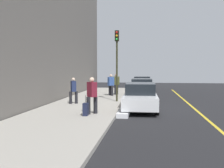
# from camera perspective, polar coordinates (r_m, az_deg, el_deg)

# --- Properties ---
(ground_plane) EXTENTS (56.00, 56.00, 0.00)m
(ground_plane) POSITION_cam_1_polar(r_m,az_deg,el_deg) (15.27, 6.04, -5.39)
(ground_plane) COLOR black
(sidewalk) EXTENTS (28.00, 4.60, 0.15)m
(sidewalk) POSITION_cam_1_polar(r_m,az_deg,el_deg) (15.70, -6.13, -4.86)
(sidewalk) COLOR #A39E93
(sidewalk) RESTS_ON ground
(lane_stripe_centre) EXTENTS (28.00, 0.14, 0.01)m
(lane_stripe_centre) POSITION_cam_1_polar(r_m,az_deg,el_deg) (15.50, 17.99, -5.39)
(lane_stripe_centre) COLOR gold
(lane_stripe_centre) RESTS_ON ground
(snow_bank_curb) EXTENTS (8.17, 0.56, 0.22)m
(snow_bank_curb) POSITION_cam_1_polar(r_m,az_deg,el_deg) (16.10, 3.63, -4.52)
(snow_bank_curb) COLOR white
(snow_bank_curb) RESTS_ON ground
(parked_car_charcoal) EXTENTS (4.77, 1.99, 1.51)m
(parked_car_charcoal) POSITION_cam_1_polar(r_m,az_deg,el_deg) (27.07, 6.74, 0.06)
(parked_car_charcoal) COLOR black
(parked_car_charcoal) RESTS_ON ground
(parked_car_silver) EXTENTS (4.82, 1.96, 1.51)m
(parked_car_silver) POSITION_cam_1_polar(r_m,az_deg,el_deg) (21.05, 6.61, -0.89)
(parked_car_silver) COLOR black
(parked_car_silver) RESTS_ON ground
(parked_car_white) EXTENTS (4.64, 1.96, 1.51)m
(parked_car_white) POSITION_cam_1_polar(r_m,az_deg,el_deg) (14.59, 6.30, -2.79)
(parked_car_white) COLOR black
(parked_car_white) RESTS_ON ground
(pedestrian_navy_coat) EXTENTS (0.52, 0.49, 1.62)m
(pedestrian_navy_coat) POSITION_cam_1_polar(r_m,az_deg,el_deg) (16.19, -8.54, -1.29)
(pedestrian_navy_coat) COLOR black
(pedestrian_navy_coat) RESTS_ON sidewalk
(pedestrian_olive_coat) EXTENTS (0.56, 0.53, 1.74)m
(pedestrian_olive_coat) POSITION_cam_1_polar(r_m,az_deg,el_deg) (21.76, 0.95, 0.12)
(pedestrian_olive_coat) COLOR black
(pedestrian_olive_coat) RESTS_ON sidewalk
(pedestrian_burgundy_coat) EXTENTS (0.56, 0.54, 1.77)m
(pedestrian_burgundy_coat) POSITION_cam_1_polar(r_m,az_deg,el_deg) (12.41, -4.47, -2.32)
(pedestrian_burgundy_coat) COLOR black
(pedestrian_burgundy_coat) RESTS_ON sidewalk
(pedestrian_blue_coat) EXTENTS (0.52, 0.55, 1.73)m
(pedestrian_blue_coat) POSITION_cam_1_polar(r_m,az_deg,el_deg) (20.90, -0.24, -0.04)
(pedestrian_blue_coat) COLOR black
(pedestrian_blue_coat) RESTS_ON sidewalk
(traffic_light_pole) EXTENTS (0.35, 0.26, 4.69)m
(traffic_light_pole) POSITION_cam_1_polar(r_m,az_deg,el_deg) (17.12, 1.09, 6.65)
(traffic_light_pole) COLOR #2D2D19
(traffic_light_pole) RESTS_ON sidewalk
(rolling_suitcase) EXTENTS (0.34, 0.22, 0.95)m
(rolling_suitcase) POSITION_cam_1_polar(r_m,az_deg,el_deg) (12.05, -5.86, -5.60)
(rolling_suitcase) COLOR #191E38
(rolling_suitcase) RESTS_ON sidewalk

